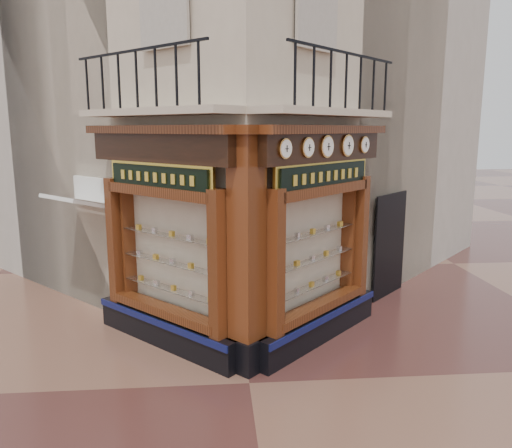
{
  "coord_description": "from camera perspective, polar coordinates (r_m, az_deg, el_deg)",
  "views": [
    {
      "loc": [
        -0.49,
        -7.19,
        3.92
      ],
      "look_at": [
        0.27,
        2.0,
        2.16
      ],
      "focal_mm": 35.0,
      "sensor_mm": 36.0,
      "label": 1
    }
  ],
  "objects": [
    {
      "name": "clock_a",
      "position": [
        7.76,
        3.35,
        8.59
      ],
      "size": [
        0.26,
        0.26,
        0.32
      ],
      "rotation": [
        0.0,
        0.0,
        0.79
      ],
      "color": "#CB8F43",
      "rests_on": "ground"
    },
    {
      "name": "main_building",
      "position": [
        13.51,
        -2.78,
        19.67
      ],
      "size": [
        11.31,
        11.31,
        12.0
      ],
      "primitive_type": "cube",
      "rotation": [
        0.0,
        0.0,
        0.79
      ],
      "color": "beige",
      "rests_on": "ground"
    },
    {
      "name": "shopfront_right",
      "position": [
        9.17,
        7.31,
        -1.5
      ],
      "size": [
        2.86,
        2.86,
        3.98
      ],
      "rotation": [
        0.0,
        0.0,
        0.79
      ],
      "color": "black",
      "rests_on": "ground"
    },
    {
      "name": "clock_c",
      "position": [
        8.75,
        8.11,
        8.76
      ],
      "size": [
        0.31,
        0.31,
        0.39
      ],
      "rotation": [
        0.0,
        0.0,
        0.79
      ],
      "color": "#CB8F43",
      "rests_on": "ground"
    },
    {
      "name": "signboard_right",
      "position": [
        8.96,
        7.9,
        5.47
      ],
      "size": [
        2.08,
        2.08,
        0.56
      ],
      "rotation": [
        0.0,
        0.0,
        0.79
      ],
      "color": "gold",
      "rests_on": "ground"
    },
    {
      "name": "clock_e",
      "position": [
        9.9,
        12.29,
        8.85
      ],
      "size": [
        0.26,
        0.26,
        0.32
      ],
      "rotation": [
        0.0,
        0.0,
        0.79
      ],
      "color": "#CB8F43",
      "rests_on": "ground"
    },
    {
      "name": "shopfront_left",
      "position": [
        9.01,
        -10.47,
        -1.8
      ],
      "size": [
        2.86,
        2.86,
        3.98
      ],
      "rotation": [
        0.0,
        0.0,
        2.36
      ],
      "color": "black",
      "rests_on": "ground"
    },
    {
      "name": "balcony",
      "position": [
        8.69,
        -1.55,
        12.78
      ],
      "size": [
        5.94,
        2.97,
        1.03
      ],
      "color": "beige",
      "rests_on": "ground"
    },
    {
      "name": "ground",
      "position": [
        8.2,
        -0.77,
        -17.73
      ],
      "size": [
        80.0,
        80.0,
        0.0
      ],
      "primitive_type": "plane",
      "color": "#462420",
      "rests_on": "ground"
    },
    {
      "name": "neighbour_right",
      "position": [
        16.17,
        6.07,
        16.38
      ],
      "size": [
        11.31,
        11.31,
        11.0
      ],
      "primitive_type": "cube",
      "rotation": [
        0.0,
        0.0,
        0.79
      ],
      "color": "#B2A79B",
      "rests_on": "ground"
    },
    {
      "name": "awning",
      "position": [
        11.44,
        -19.32,
        -9.86
      ],
      "size": [
        1.5,
        1.5,
        0.29
      ],
      "primitive_type": null,
      "rotation": [
        0.27,
        0.0,
        2.36
      ],
      "color": "silver",
      "rests_on": "ground"
    },
    {
      "name": "neighbour_left",
      "position": [
        16.02,
        -12.35,
        16.25
      ],
      "size": [
        11.31,
        11.31,
        11.0
      ],
      "primitive_type": "cube",
      "rotation": [
        0.0,
        0.0,
        0.79
      ],
      "color": "#B2A79B",
      "rests_on": "ground"
    },
    {
      "name": "clock_b",
      "position": [
        8.26,
        5.95,
        8.69
      ],
      "size": [
        0.27,
        0.27,
        0.33
      ],
      "rotation": [
        0.0,
        0.0,
        0.79
      ],
      "color": "#CB8F43",
      "rests_on": "ground"
    },
    {
      "name": "corner_pilaster",
      "position": [
        7.95,
        -1.06,
        -3.54
      ],
      "size": [
        0.85,
        0.85,
        3.98
      ],
      "rotation": [
        0.0,
        0.0,
        0.79
      ],
      "color": "black",
      "rests_on": "ground"
    },
    {
      "name": "clock_d",
      "position": [
        9.34,
        10.41,
        8.81
      ],
      "size": [
        0.32,
        0.32,
        0.4
      ],
      "rotation": [
        0.0,
        0.0,
        0.79
      ],
      "color": "#CB8F43",
      "rests_on": "ground"
    },
    {
      "name": "signboard_left",
      "position": [
        8.79,
        -11.11,
        5.27
      ],
      "size": [
        1.95,
        1.95,
        0.52
      ],
      "rotation": [
        0.0,
        0.0,
        2.36
      ],
      "color": "gold",
      "rests_on": "ground"
    }
  ]
}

